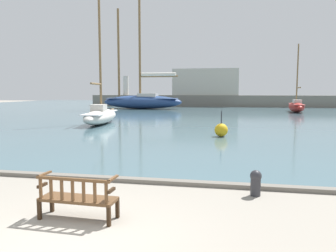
# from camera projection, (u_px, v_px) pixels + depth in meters

# --- Properties ---
(ground_plane) EXTENTS (160.00, 160.00, 0.00)m
(ground_plane) POSITION_uv_depth(u_px,v_px,m) (66.00, 241.00, 5.78)
(ground_plane) COLOR gray
(harbor_water) EXTENTS (100.00, 80.00, 0.08)m
(harbor_water) POSITION_uv_depth(u_px,v_px,m) (213.00, 109.00, 48.71)
(harbor_water) COLOR #476670
(harbor_water) RESTS_ON ground
(quay_edge_kerb) EXTENTS (40.00, 0.30, 0.12)m
(quay_edge_kerb) POSITION_uv_depth(u_px,v_px,m) (132.00, 180.00, 9.53)
(quay_edge_kerb) COLOR slate
(quay_edge_kerb) RESTS_ON ground
(park_bench) EXTENTS (1.62, 0.58, 0.92)m
(park_bench) POSITION_uv_depth(u_px,v_px,m) (77.00, 197.00, 6.71)
(park_bench) COLOR #322113
(park_bench) RESTS_ON ground
(sailboat_distant_harbor) EXTENTS (11.84, 3.53, 17.44)m
(sailboat_distant_harbor) POSITION_uv_depth(u_px,v_px,m) (142.00, 99.00, 47.94)
(sailboat_distant_harbor) COLOR navy
(sailboat_distant_harbor) RESTS_ON harbor_water
(sailboat_centre_channel) EXTENTS (1.88, 7.43, 8.33)m
(sailboat_centre_channel) POSITION_uv_depth(u_px,v_px,m) (296.00, 106.00, 40.52)
(sailboat_centre_channel) COLOR maroon
(sailboat_centre_channel) RESTS_ON harbor_water
(sailboat_nearest_starboard) EXTENTS (2.90, 8.53, 10.07)m
(sailboat_nearest_starboard) POSITION_uv_depth(u_px,v_px,m) (101.00, 115.00, 25.88)
(sailboat_nearest_starboard) COLOR silver
(sailboat_nearest_starboard) RESTS_ON harbor_water
(mooring_bollard) EXTENTS (0.29, 0.29, 0.66)m
(mooring_bollard) POSITION_uv_depth(u_px,v_px,m) (256.00, 182.00, 8.25)
(mooring_bollard) COLOR #2D2D33
(mooring_bollard) RESTS_ON ground
(channel_buoy) EXTENTS (0.75, 0.75, 1.45)m
(channel_buoy) POSITION_uv_depth(u_px,v_px,m) (221.00, 130.00, 18.48)
(channel_buoy) COLOR gold
(channel_buoy) RESTS_ON harbor_water
(far_breakwater) EXTENTS (42.96, 2.40, 6.41)m
(far_breakwater) POSITION_uv_depth(u_px,v_px,m) (211.00, 95.00, 55.08)
(far_breakwater) COLOR slate
(far_breakwater) RESTS_ON ground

